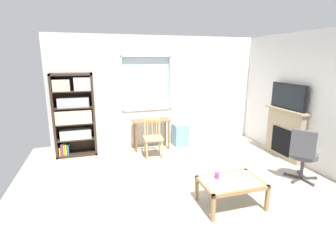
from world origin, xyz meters
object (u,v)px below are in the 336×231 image
(wooden_chair, at_px, (153,137))
(fireplace, at_px, (285,133))
(tv, at_px, (288,96))
(sippy_cup, at_px, (217,175))
(desk_under_window, at_px, (151,125))
(plastic_drawer_unit, at_px, (180,135))
(bookshelf, at_px, (74,112))
(office_chair, at_px, (303,153))
(coffee_table, at_px, (231,184))

(wooden_chair, relative_size, fireplace, 0.80)
(fireplace, xyz_separation_m, tv, (-0.02, 0.00, 0.84))
(wooden_chair, distance_m, sippy_cup, 2.19)
(desk_under_window, bearing_deg, fireplace, -26.90)
(wooden_chair, relative_size, plastic_drawer_unit, 1.62)
(desk_under_window, height_order, tv, tv)
(bookshelf, distance_m, wooden_chair, 1.88)
(bookshelf, height_order, desk_under_window, bookshelf)
(bookshelf, distance_m, office_chair, 4.79)
(desk_under_window, distance_m, plastic_drawer_unit, 0.85)
(bookshelf, height_order, tv, bookshelf)
(wooden_chair, height_order, sippy_cup, wooden_chair)
(fireplace, height_order, sippy_cup, fireplace)
(coffee_table, bearing_deg, tv, 32.77)
(wooden_chair, height_order, tv, tv)
(plastic_drawer_unit, xyz_separation_m, office_chair, (1.47, -2.51, 0.28))
(plastic_drawer_unit, xyz_separation_m, coffee_table, (-0.18, -2.84, 0.07))
(desk_under_window, xyz_separation_m, tv, (2.75, -1.40, 0.80))
(bookshelf, relative_size, sippy_cup, 21.09)
(tv, height_order, coffee_table, tv)
(office_chair, bearing_deg, plastic_drawer_unit, 120.24)
(tv, xyz_separation_m, coffee_table, (-2.15, -1.38, -1.05))
(bookshelf, relative_size, plastic_drawer_unit, 3.41)
(wooden_chair, distance_m, tv, 3.11)
(bookshelf, height_order, plastic_drawer_unit, bookshelf)
(desk_under_window, height_order, wooden_chair, wooden_chair)
(wooden_chair, distance_m, coffee_table, 2.37)
(bookshelf, distance_m, coffee_table, 3.80)
(sippy_cup, bearing_deg, tv, 28.13)
(bookshelf, xyz_separation_m, fireplace, (4.53, -1.51, -0.45))
(bookshelf, bearing_deg, plastic_drawer_unit, -1.27)
(coffee_table, bearing_deg, plastic_drawer_unit, 86.45)
(bookshelf, xyz_separation_m, plastic_drawer_unit, (2.55, -0.06, -0.74))
(tv, bearing_deg, desk_under_window, 152.95)
(wooden_chair, xyz_separation_m, fireplace, (2.84, -0.89, 0.10))
(bookshelf, height_order, sippy_cup, bookshelf)
(tv, xyz_separation_m, office_chair, (-0.50, -1.06, -0.85))
(bookshelf, height_order, coffee_table, bookshelf)
(plastic_drawer_unit, height_order, fireplace, fireplace)
(sippy_cup, bearing_deg, plastic_drawer_unit, 82.71)
(desk_under_window, xyz_separation_m, sippy_cup, (0.44, -2.64, -0.15))
(bookshelf, distance_m, plastic_drawer_unit, 2.65)
(wooden_chair, bearing_deg, desk_under_window, 81.59)
(bookshelf, distance_m, sippy_cup, 3.57)
(desk_under_window, xyz_separation_m, fireplace, (2.77, -1.40, -0.04))
(desk_under_window, bearing_deg, plastic_drawer_unit, 3.67)
(wooden_chair, xyz_separation_m, office_chair, (2.32, -1.95, 0.09))
(plastic_drawer_unit, bearing_deg, bookshelf, 178.73)
(office_chair, bearing_deg, bookshelf, 147.35)
(office_chair, bearing_deg, fireplace, 63.74)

